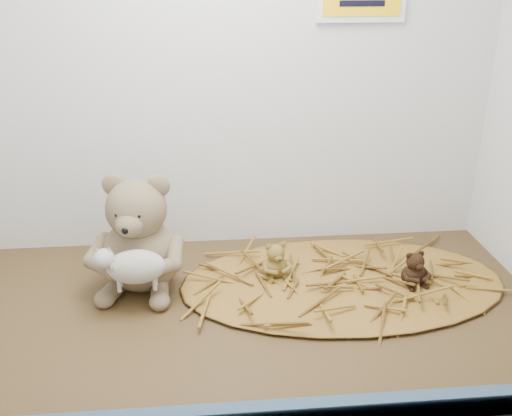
{
  "coord_description": "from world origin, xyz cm",
  "views": [
    {
      "loc": [
        -2.27,
        -89.42,
        58.95
      ],
      "look_at": [
        6.31,
        3.31,
        19.24
      ],
      "focal_mm": 40.0,
      "sensor_mm": 36.0,
      "label": 1
    }
  ],
  "objects_px": {
    "main_teddy": "(139,232)",
    "toy_lamb": "(136,267)",
    "mini_teddy_tan": "(275,259)",
    "mini_teddy_brown": "(414,267)"
  },
  "relations": [
    {
      "from": "main_teddy",
      "to": "toy_lamb",
      "type": "height_order",
      "value": "main_teddy"
    },
    {
      "from": "toy_lamb",
      "to": "mini_teddy_tan",
      "type": "relative_size",
      "value": 1.86
    },
    {
      "from": "toy_lamb",
      "to": "mini_teddy_tan",
      "type": "bearing_deg",
      "value": 16.57
    },
    {
      "from": "mini_teddy_tan",
      "to": "toy_lamb",
      "type": "bearing_deg",
      "value": -175.91
    },
    {
      "from": "main_teddy",
      "to": "mini_teddy_tan",
      "type": "relative_size",
      "value": 3.15
    },
    {
      "from": "toy_lamb",
      "to": "main_teddy",
      "type": "bearing_deg",
      "value": 90.0
    },
    {
      "from": "main_teddy",
      "to": "toy_lamb",
      "type": "bearing_deg",
      "value": -79.76
    },
    {
      "from": "mini_teddy_tan",
      "to": "mini_teddy_brown",
      "type": "xyz_separation_m",
      "value": [
        0.27,
        -0.06,
        -0.0
      ]
    },
    {
      "from": "main_teddy",
      "to": "mini_teddy_tan",
      "type": "xyz_separation_m",
      "value": [
        0.26,
        -0.01,
        -0.07
      ]
    },
    {
      "from": "toy_lamb",
      "to": "mini_teddy_brown",
      "type": "relative_size",
      "value": 1.93
    }
  ]
}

